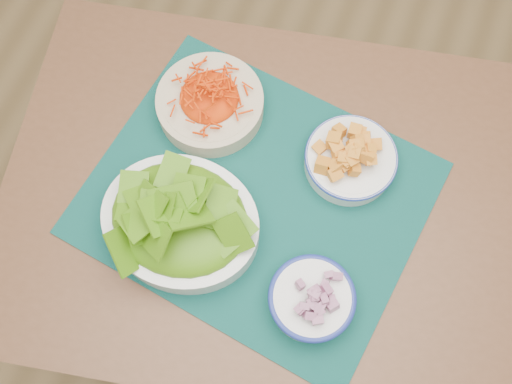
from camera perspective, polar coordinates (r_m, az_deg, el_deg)
ground at (r=1.78m, az=-2.47°, el=-15.83°), size 4.00×4.00×0.00m
table at (r=1.19m, az=3.72°, el=-2.60°), size 1.26×0.96×0.75m
placemat at (r=1.08m, az=0.00°, el=-0.56°), size 0.66×0.57×0.00m
carrot_bowl at (r=1.12m, az=-4.65°, el=9.09°), size 0.26×0.26×0.08m
squash_bowl at (r=1.08m, az=9.51°, el=3.48°), size 0.22×0.22×0.08m
lettuce_bowl at (r=1.01m, az=-7.62°, el=-2.72°), size 0.29×0.25×0.12m
onion_bowl at (r=1.00m, az=5.59°, el=-10.56°), size 0.16×0.16×0.07m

